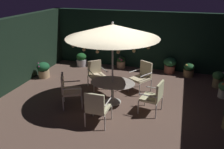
# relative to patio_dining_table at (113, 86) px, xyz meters

# --- Properties ---
(ground_plane) EXTENTS (7.98, 7.61, 0.02)m
(ground_plane) POSITION_rel_patio_dining_table_xyz_m (0.04, 0.01, -0.57)
(ground_plane) COLOR brown
(hedge_backdrop_rear) EXTENTS (7.98, 0.30, 2.46)m
(hedge_backdrop_rear) POSITION_rel_patio_dining_table_xyz_m (0.04, 3.67, 0.67)
(hedge_backdrop_rear) COLOR black
(hedge_backdrop_rear) RESTS_ON ground_plane
(hedge_backdrop_left) EXTENTS (0.30, 7.61, 2.46)m
(hedge_backdrop_left) POSITION_rel_patio_dining_table_xyz_m (-3.80, 0.01, 0.67)
(hedge_backdrop_left) COLOR black
(hedge_backdrop_left) RESTS_ON ground_plane
(patio_dining_table) EXTENTS (1.41, 1.08, 0.70)m
(patio_dining_table) POSITION_rel_patio_dining_table_xyz_m (0.00, 0.00, 0.00)
(patio_dining_table) COLOR silver
(patio_dining_table) RESTS_ON ground_plane
(patio_umbrella) EXTENTS (2.73, 2.73, 2.55)m
(patio_umbrella) POSITION_rel_patio_dining_table_xyz_m (0.00, 0.00, 1.72)
(patio_umbrella) COLOR silver
(patio_umbrella) RESTS_ON ground_plane
(patio_chair_north) EXTENTS (0.78, 0.79, 1.03)m
(patio_chair_north) POSITION_rel_patio_dining_table_xyz_m (-1.22, -0.60, 0.03)
(patio_chair_north) COLOR silver
(patio_chair_north) RESTS_ON ground_plane
(patio_chair_northeast) EXTENTS (0.60, 0.61, 1.00)m
(patio_chair_northeast) POSITION_rel_patio_dining_table_xyz_m (-0.02, -1.36, 0.01)
(patio_chair_northeast) COLOR beige
(patio_chair_northeast) RESTS_ON ground_plane
(patio_chair_east) EXTENTS (0.66, 0.69, 0.98)m
(patio_chair_east) POSITION_rel_patio_dining_table_xyz_m (1.33, -0.26, 0.00)
(patio_chair_east) COLOR silver
(patio_chair_east) RESTS_ON ground_plane
(patio_chair_southeast) EXTENTS (0.80, 0.82, 1.04)m
(patio_chair_southeast) POSITION_rel_patio_dining_table_xyz_m (0.73, 1.15, 0.03)
(patio_chair_southeast) COLOR silver
(patio_chair_southeast) RESTS_ON ground_plane
(patio_chair_south) EXTENTS (0.82, 0.82, 0.95)m
(patio_chair_south) POSITION_rel_patio_dining_table_xyz_m (-0.91, 1.00, -0.02)
(patio_chair_south) COLOR silver
(patio_chair_south) RESTS_ON ground_plane
(potted_plant_back_left) EXTENTS (0.42, 0.42, 0.56)m
(potted_plant_back_left) POSITION_rel_patio_dining_table_xyz_m (2.30, 3.06, -0.27)
(potted_plant_back_left) COLOR olive
(potted_plant_back_left) RESTS_ON ground_plane
(potted_plant_right_far) EXTENTS (0.51, 0.51, 0.63)m
(potted_plant_right_far) POSITION_rel_patio_dining_table_xyz_m (-3.26, 1.24, -0.22)
(potted_plant_right_far) COLOR tan
(potted_plant_right_far) RESTS_ON ground_plane
(potted_plant_left_far) EXTENTS (0.41, 0.41, 0.59)m
(potted_plant_left_far) POSITION_rel_patio_dining_table_xyz_m (3.31, 2.27, -0.23)
(potted_plant_left_far) COLOR olive
(potted_plant_left_far) RESTS_ON ground_plane
(potted_plant_back_right) EXTENTS (0.53, 0.53, 0.65)m
(potted_plant_back_right) POSITION_rel_patio_dining_table_xyz_m (1.53, 3.27, -0.21)
(potted_plant_back_right) COLOR #AC614C
(potted_plant_back_right) RESTS_ON ground_plane
(potted_plant_right_near) EXTENTS (0.37, 0.37, 0.51)m
(potted_plant_right_near) POSITION_rel_patio_dining_table_xyz_m (-0.60, 3.29, -0.30)
(potted_plant_right_near) COLOR tan
(potted_plant_right_near) RESTS_ON ground_plane
(potted_plant_front_corner) EXTENTS (0.47, 0.47, 0.60)m
(potted_plant_front_corner) POSITION_rel_patio_dining_table_xyz_m (-2.38, 3.00, -0.25)
(potted_plant_front_corner) COLOR silver
(potted_plant_front_corner) RESTS_ON ground_plane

